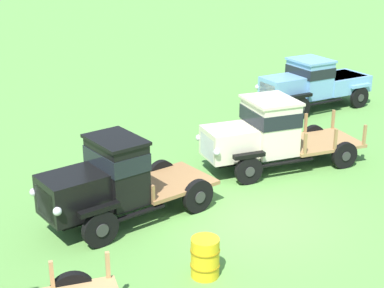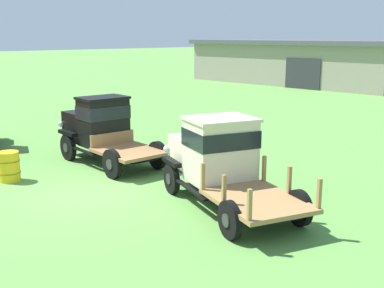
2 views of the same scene
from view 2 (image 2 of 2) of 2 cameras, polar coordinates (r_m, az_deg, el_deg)
ground_plane at (r=13.45m, az=-12.10°, el=-5.72°), size 240.00×240.00×0.00m
farm_shed at (r=45.02m, az=13.15°, el=9.51°), size 19.75×9.82×3.79m
vintage_truck_second_in_line at (r=16.54m, az=-10.74°, el=1.91°), size 4.72×2.11×2.22m
vintage_truck_midrow_center at (r=12.32m, az=3.07°, el=-1.53°), size 5.34×3.31×2.20m
oil_drum_beside_row at (r=15.09m, az=-20.87°, el=-2.51°), size 0.64×0.64×0.89m
oil_drum_near_fence at (r=22.88m, az=-11.66°, el=3.09°), size 0.55×0.55×0.92m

